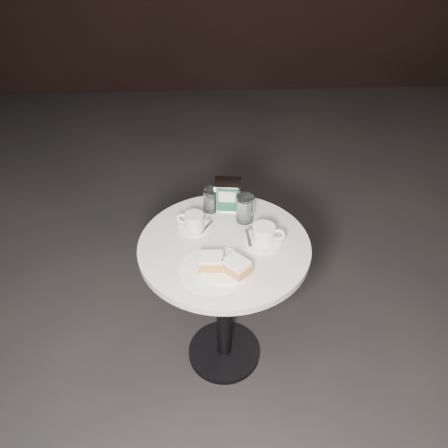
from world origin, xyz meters
The scene contains 9 objects.
ground centered at (0.00, 0.00, 0.00)m, with size 7.00×7.00×0.00m, color black.
cafe_table centered at (0.00, 0.00, 0.55)m, with size 0.70×0.70×0.74m.
sugar_spill centered at (-0.05, -0.15, 0.75)m, with size 0.26×0.26×0.00m, color white.
beignet_plate centered at (-0.01, -0.15, 0.77)m, with size 0.25×0.25×0.06m.
coffee_cup_left centered at (-0.12, 0.11, 0.78)m, with size 0.17×0.17×0.07m.
coffee_cup_right centered at (0.16, 0.00, 0.78)m, with size 0.18×0.18×0.08m.
water_glass_left centered at (-0.05, 0.23, 0.80)m, with size 0.07×0.07×0.11m.
water_glass_right centered at (0.10, 0.15, 0.80)m, with size 0.08×0.08×0.12m.
napkin_dispenser centered at (0.03, 0.25, 0.81)m, with size 0.13×0.11×0.13m.
Camera 1 is at (-0.06, -1.33, 1.91)m, focal length 35.00 mm.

